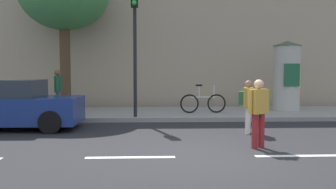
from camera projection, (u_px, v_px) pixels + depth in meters
ground_plane at (215, 157)px, 7.19m from camera, size 80.00×80.00×0.00m
sidewalk_curb at (185, 113)px, 14.17m from camera, size 36.00×4.00×0.15m
lane_markings at (215, 157)px, 7.19m from camera, size 25.80×0.16×0.01m
building_backdrop at (177, 27)px, 18.91m from camera, size 36.00×5.00×8.19m
traffic_light at (135, 29)px, 12.15m from camera, size 0.24×0.45×4.50m
poster_column at (287, 75)px, 14.55m from camera, size 1.17×1.17×2.83m
pedestrian_with_backpack at (247, 102)px, 9.94m from camera, size 0.48×0.63×1.48m
pedestrian_with_bag at (258, 109)px, 7.96m from camera, size 0.52×0.41×1.55m
pedestrian_near_pole at (58, 88)px, 12.95m from camera, size 0.34×0.62×1.65m
bicycle_leaning at (203, 103)px, 13.61m from camera, size 1.77×0.15×1.09m
parked_car_dark at (6, 105)px, 10.62m from camera, size 4.28×1.85×1.48m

